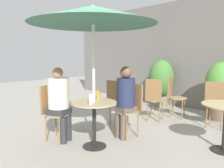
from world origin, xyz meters
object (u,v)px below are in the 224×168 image
at_px(seated_person_0, 125,95).
at_px(bistro_chair_3, 116,98).
at_px(bistro_chair_4, 154,96).
at_px(potted_plant_0, 161,80).
at_px(bistro_chair_5, 215,101).
at_px(potted_plant_1, 220,88).
at_px(bistro_chair_0, 131,105).
at_px(cafe_table_near, 94,113).
at_px(seated_person_1, 59,98).
at_px(beer_glass_0, 98,95).
at_px(umbrella, 93,15).
at_px(bistro_chair_2, 174,93).
at_px(beer_glass_1, 91,99).
at_px(bistro_chair_1, 52,108).

bearing_deg(seated_person_0, bistro_chair_3, 153.21).
xyz_separation_m(bistro_chair_4, potted_plant_0, (-0.70, 1.35, 0.20)).
distance_m(bistro_chair_3, bistro_chair_5, 1.98).
xyz_separation_m(bistro_chair_4, potted_plant_1, (0.96, 1.19, 0.16)).
height_order(bistro_chair_5, potted_plant_0, potted_plant_0).
distance_m(bistro_chair_0, bistro_chair_3, 0.67).
xyz_separation_m(bistro_chair_0, bistro_chair_3, (-0.62, 0.25, 0.00)).
height_order(bistro_chair_3, potted_plant_1, potted_plant_1).
bearing_deg(cafe_table_near, seated_person_1, -156.70).
height_order(bistro_chair_0, potted_plant_0, potted_plant_0).
bearing_deg(seated_person_0, beer_glass_0, -99.05).
relative_size(bistro_chair_3, umbrella, 0.43).
relative_size(bistro_chair_3, bistro_chair_5, 1.00).
distance_m(bistro_chair_2, umbrella, 2.90).
distance_m(cafe_table_near, beer_glass_0, 0.30).
height_order(seated_person_1, beer_glass_1, seated_person_1).
xyz_separation_m(bistro_chair_5, potted_plant_0, (-1.84, 0.91, 0.20)).
relative_size(bistro_chair_0, potted_plant_0, 0.71).
height_order(bistro_chair_1, potted_plant_1, potted_plant_1).
distance_m(bistro_chair_4, seated_person_0, 1.21).
distance_m(seated_person_0, seated_person_1, 1.14).
height_order(bistro_chair_4, bistro_chair_5, same).
bearing_deg(bistro_chair_4, bistro_chair_5, -177.93).
bearing_deg(bistro_chair_0, bistro_chair_3, 165.02).
xyz_separation_m(seated_person_0, potted_plant_1, (0.77, 2.37, -0.03)).
bearing_deg(seated_person_1, bistro_chair_1, 90.00).
bearing_deg(bistro_chair_2, cafe_table_near, 162.67).
xyz_separation_m(bistro_chair_0, bistro_chair_1, (-0.84, -1.12, 0.00)).
relative_size(cafe_table_near, bistro_chair_1, 0.77).
height_order(bistro_chair_2, bistro_chair_5, same).
bearing_deg(bistro_chair_1, bistro_chair_4, -39.53).
xyz_separation_m(bistro_chair_0, beer_glass_0, (-0.16, -0.67, 0.25)).
bearing_deg(bistro_chair_2, bistro_chair_5, -119.17).
xyz_separation_m(bistro_chair_1, beer_glass_1, (0.82, 0.19, 0.24)).
distance_m(potted_plant_0, umbrella, 3.53).
distance_m(bistro_chair_4, umbrella, 2.37).
relative_size(bistro_chair_4, beer_glass_0, 5.85).
relative_size(bistro_chair_0, bistro_chair_5, 1.00).
height_order(bistro_chair_0, seated_person_0, seated_person_0).
height_order(bistro_chair_2, bistro_chair_4, same).
relative_size(bistro_chair_4, potted_plant_1, 0.72).
relative_size(bistro_chair_2, potted_plant_0, 0.71).
bearing_deg(bistro_chair_4, seated_person_1, 57.96).
xyz_separation_m(bistro_chair_3, beer_glass_1, (0.61, -1.18, 0.24)).
xyz_separation_m(beer_glass_1, potted_plant_0, (-0.89, 3.32, -0.04)).
xyz_separation_m(bistro_chair_0, potted_plant_0, (-0.91, 2.38, 0.20)).
bearing_deg(bistro_chair_2, bistro_chair_1, 147.77).
distance_m(cafe_table_near, potted_plant_1, 3.14).
relative_size(bistro_chair_5, beer_glass_1, 5.96).
xyz_separation_m(cafe_table_near, umbrella, (0.00, -0.00, 1.50)).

